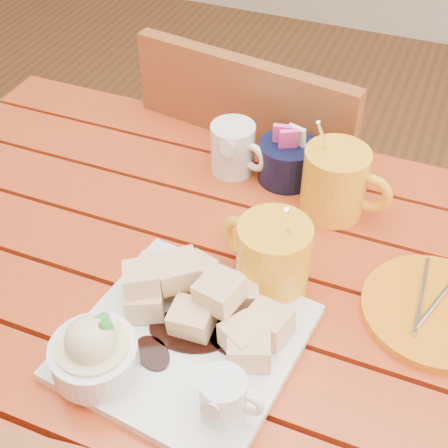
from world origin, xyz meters
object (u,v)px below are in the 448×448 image
at_px(table, 223,333).
at_px(coffee_mug_right, 337,182).
at_px(dessert_plate, 168,335).
at_px(orange_saucer, 436,311).
at_px(coffee_mug_left, 271,256).
at_px(chair_far, 265,203).

height_order(table, coffee_mug_right, coffee_mug_right).
height_order(table, dessert_plate, dessert_plate).
bearing_deg(dessert_plate, orange_saucer, 31.59).
relative_size(coffee_mug_left, chair_far, 0.18).
bearing_deg(table, coffee_mug_left, 23.33).
height_order(coffee_mug_right, chair_far, coffee_mug_right).
relative_size(coffee_mug_left, orange_saucer, 0.84).
distance_m(dessert_plate, coffee_mug_right, 0.37).
bearing_deg(table, chair_far, 100.91).
height_order(dessert_plate, coffee_mug_left, coffee_mug_left).
bearing_deg(coffee_mug_left, dessert_plate, -96.77).
relative_size(table, dessert_plate, 4.01).
xyz_separation_m(coffee_mug_right, orange_saucer, (0.18, -0.16, -0.05)).
relative_size(dessert_plate, chair_far, 0.33).
xyz_separation_m(table, coffee_mug_right, (0.10, 0.22, 0.17)).
height_order(coffee_mug_left, orange_saucer, coffee_mug_left).
xyz_separation_m(coffee_mug_left, coffee_mug_right, (0.04, 0.19, 0.00)).
xyz_separation_m(table, coffee_mug_left, (0.06, 0.03, 0.17)).
bearing_deg(chair_far, table, 109.67).
distance_m(coffee_mug_left, orange_saucer, 0.23).
height_order(table, chair_far, chair_far).
relative_size(coffee_mug_right, orange_saucer, 0.85).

